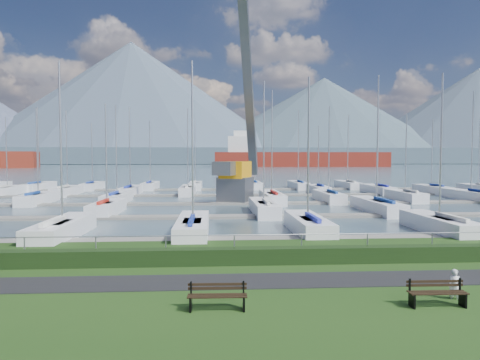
{
  "coord_description": "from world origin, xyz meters",
  "views": [
    {
      "loc": [
        -1.91,
        -18.64,
        4.61
      ],
      "look_at": [
        0.0,
        12.0,
        3.0
      ],
      "focal_mm": 32.0,
      "sensor_mm": 36.0,
      "label": 1
    }
  ],
  "objects": [
    {
      "name": "crane",
      "position": [
        0.91,
        28.6,
        5.33
      ],
      "size": [
        6.03,
        13.48,
        22.35
      ],
      "rotation": [
        0.0,
        0.0,
        -0.39
      ],
      "color": "#56575D",
      "rests_on": "water"
    },
    {
      "name": "fence",
      "position": [
        0.0,
        0.0,
        1.2
      ],
      "size": [
        80.0,
        0.04,
        0.04
      ],
      "primitive_type": "cylinder",
      "rotation": [
        0.0,
        1.57,
        0.0
      ],
      "color": "gray",
      "rests_on": "grass"
    },
    {
      "name": "bench_left",
      "position": [
        -1.8,
        -5.91,
        0.42
      ],
      "size": [
        1.81,
        0.47,
        0.85
      ],
      "rotation": [
        0.0,
        0.0,
        -0.03
      ],
      "color": "black",
      "rests_on": "grass"
    },
    {
      "name": "docks",
      "position": [
        0.0,
        26.0,
        -0.22
      ],
      "size": [
        90.0,
        41.6,
        0.25
      ],
      "color": "slate",
      "rests_on": "water"
    },
    {
      "name": "water",
      "position": [
        0.0,
        260.0,
        -0.4
      ],
      "size": [
        800.0,
        540.0,
        0.2
      ],
      "primitive_type": "cube",
      "color": "#40545E"
    },
    {
      "name": "bench_right",
      "position": [
        4.99,
        -6.03,
        0.42
      ],
      "size": [
        1.81,
        0.46,
        0.85
      ],
      "rotation": [
        0.0,
        0.0,
        -0.02
      ],
      "color": "black",
      "rests_on": "grass"
    },
    {
      "name": "sailboat_fleet",
      "position": [
        -2.43,
        29.51,
        5.32
      ],
      "size": [
        74.97,
        50.22,
        12.74
      ],
      "color": "white",
      "rests_on": "water"
    },
    {
      "name": "foothill",
      "position": [
        0.0,
        330.0,
        6.0
      ],
      "size": [
        900.0,
        80.0,
        12.0
      ],
      "primitive_type": "cube",
      "color": "#455765",
      "rests_on": "water"
    },
    {
      "name": "mountains",
      "position": [
        7.35,
        404.62,
        46.68
      ],
      "size": [
        1190.0,
        360.0,
        115.0
      ],
      "color": "#3E4C5B",
      "rests_on": "water"
    },
    {
      "name": "path",
      "position": [
        0.0,
        -3.0,
        0.01
      ],
      "size": [
        160.0,
        2.0,
        0.04
      ],
      "primitive_type": "cube",
      "color": "black",
      "rests_on": "grass"
    },
    {
      "name": "cargo_ship_mid",
      "position": [
        41.12,
        211.72,
        3.61
      ],
      "size": [
        93.43,
        21.91,
        21.5
      ],
      "rotation": [
        0.0,
        0.0,
        -0.04
      ],
      "color": "maroon",
      "rests_on": "water"
    },
    {
      "name": "hedge",
      "position": [
        0.0,
        -0.4,
        0.35
      ],
      "size": [
        80.0,
        0.7,
        0.7
      ],
      "primitive_type": "cube",
      "color": "black",
      "rests_on": "grass"
    },
    {
      "name": "person",
      "position": [
        5.93,
        -5.42,
        0.57
      ],
      "size": [
        0.48,
        0.38,
        1.14
      ],
      "primitive_type": "imported",
      "rotation": [
        0.0,
        0.0,
        -0.3
      ],
      "color": "silver",
      "rests_on": "grass"
    }
  ]
}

